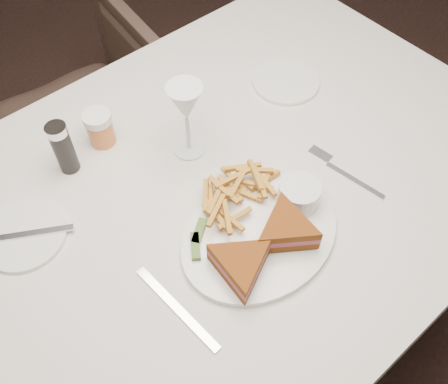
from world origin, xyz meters
name	(u,v)px	position (x,y,z in m)	size (l,w,h in m)	color
ground	(267,262)	(0.00, 0.00, 0.00)	(5.00, 5.00, 0.00)	black
table	(214,274)	(-0.28, -0.10, 0.38)	(1.37, 0.92, 0.75)	silver
chair_far	(69,111)	(-0.35, 0.72, 0.33)	(0.64, 0.60, 0.66)	#46332B
table_setting	(225,195)	(-0.27, -0.15, 0.79)	(0.83, 0.57, 0.18)	white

